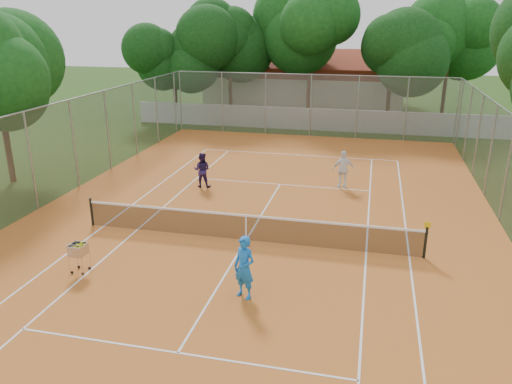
% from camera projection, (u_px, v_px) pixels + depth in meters
% --- Properties ---
extents(ground, '(120.00, 120.00, 0.00)m').
position_uv_depth(ground, '(246.00, 241.00, 17.43)').
color(ground, '#1D390F').
rests_on(ground, ground).
extents(court_pad, '(18.00, 34.00, 0.02)m').
position_uv_depth(court_pad, '(246.00, 240.00, 17.43)').
color(court_pad, '#BE6624').
rests_on(court_pad, ground).
extents(court_lines, '(10.98, 23.78, 0.01)m').
position_uv_depth(court_lines, '(246.00, 240.00, 17.42)').
color(court_lines, white).
rests_on(court_lines, court_pad).
extents(tennis_net, '(11.88, 0.10, 0.98)m').
position_uv_depth(tennis_net, '(246.00, 227.00, 17.26)').
color(tennis_net, black).
rests_on(tennis_net, court_pad).
extents(perimeter_fence, '(18.00, 34.00, 4.00)m').
position_uv_depth(perimeter_fence, '(246.00, 187.00, 16.77)').
color(perimeter_fence, slate).
rests_on(perimeter_fence, ground).
extents(boundary_wall, '(26.00, 0.30, 1.50)m').
position_uv_depth(boundary_wall, '(314.00, 119.00, 34.65)').
color(boundary_wall, silver).
rests_on(boundary_wall, ground).
extents(clubhouse, '(16.40, 9.00, 4.40)m').
position_uv_depth(clubhouse, '(305.00, 81.00, 43.81)').
color(clubhouse, beige).
rests_on(clubhouse, ground).
extents(tropical_trees, '(29.00, 19.00, 10.00)m').
position_uv_depth(tropical_trees, '(321.00, 53.00, 36.02)').
color(tropical_trees, black).
rests_on(tropical_trees, ground).
extents(player_near, '(0.78, 0.67, 1.81)m').
position_uv_depth(player_near, '(244.00, 268.00, 13.58)').
color(player_near, blue).
rests_on(player_near, court_pad).
extents(player_far_left, '(0.83, 0.67, 1.60)m').
position_uv_depth(player_far_left, '(202.00, 170.00, 22.73)').
color(player_far_left, '#26194B').
rests_on(player_far_left, court_pad).
extents(player_far_right, '(1.09, 0.69, 1.73)m').
position_uv_depth(player_far_right, '(343.00, 169.00, 22.60)').
color(player_far_right, white).
rests_on(player_far_right, court_pad).
extents(ball_hopper, '(0.63, 0.63, 1.01)m').
position_uv_depth(ball_hopper, '(79.00, 257.00, 15.08)').
color(ball_hopper, '#B3B3BA').
rests_on(ball_hopper, court_pad).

